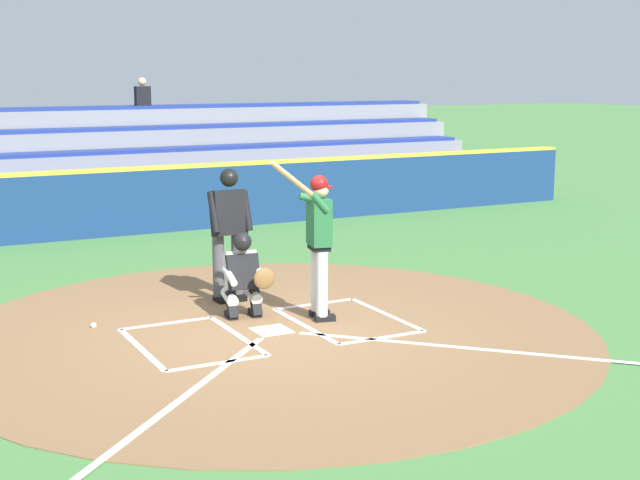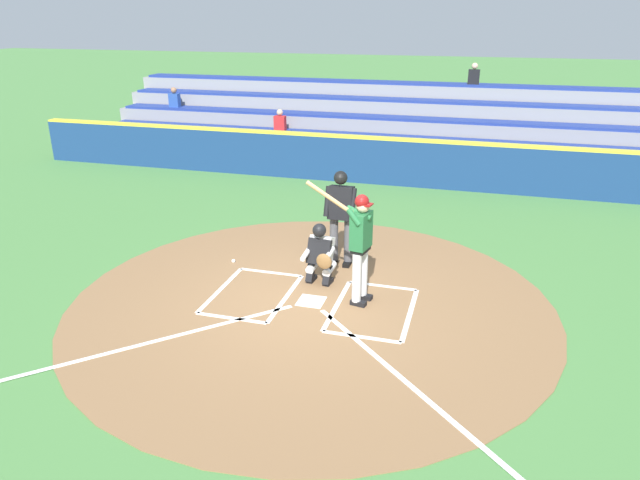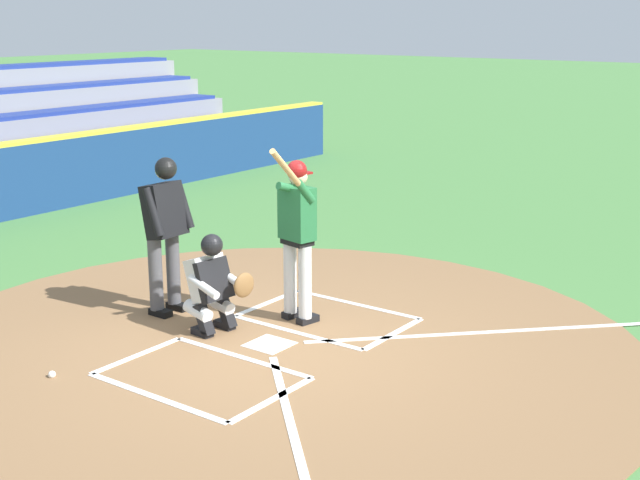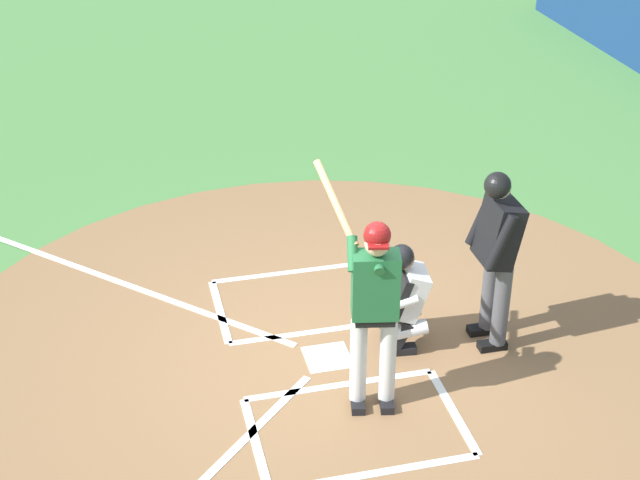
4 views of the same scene
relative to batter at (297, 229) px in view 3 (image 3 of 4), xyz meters
name	(u,v)px [view 3 (image 3 of 4)]	position (x,y,z in m)	size (l,w,h in m)	color
ground_plane	(269,346)	(0.76, 0.21, -1.10)	(120.00, 120.00, 0.00)	#4C8442
dirt_circle	(269,345)	(0.76, 0.21, -1.09)	(8.00, 8.00, 0.01)	olive
home_plate_and_chalk	(337,363)	(0.76, 1.09, -1.08)	(7.93, 4.91, 0.01)	white
batter	(297,229)	(0.00, 0.00, 0.00)	(1.03, 0.57, 2.13)	silver
catcher	(213,282)	(0.81, -0.54, -0.51)	(0.59, 0.65, 1.13)	black
plate_umpire	(165,225)	(0.67, -1.41, -0.02)	(0.58, 0.40, 1.86)	#4C4C51
baseball	(52,375)	(2.68, -0.95, -1.06)	(0.07, 0.07, 0.07)	white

